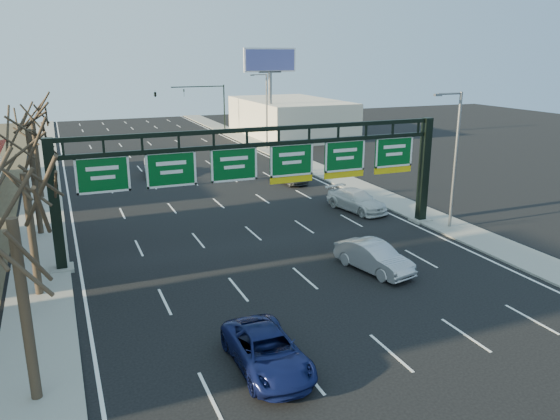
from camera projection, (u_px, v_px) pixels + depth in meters
name	position (u px, v px, depth m)	size (l,w,h in m)	color
ground	(322.00, 293.00, 26.75)	(160.00, 160.00, 0.00)	black
sidewalk_left	(42.00, 214.00, 39.79)	(3.00, 120.00, 0.12)	gray
sidewalk_right	(349.00, 183.00, 49.20)	(3.00, 120.00, 0.12)	gray
lane_markings	(212.00, 197.00, 44.51)	(21.60, 120.00, 0.01)	white
sign_gantry	(266.00, 169.00, 32.63)	(24.60, 1.20, 7.20)	black
building_right_distant	(290.00, 117.00, 77.81)	(12.00, 20.00, 5.00)	beige
tree_near	(7.00, 186.00, 16.42)	(3.60, 3.60, 8.86)	#32291C
tree_gantry	(21.00, 150.00, 24.52)	(3.60, 3.60, 8.48)	#32291C
tree_mid	(26.00, 112.00, 33.19)	(3.60, 3.60, 9.24)	#32291C
tree_far	(31.00, 105.00, 42.17)	(3.60, 3.60, 8.86)	#32291C
streetlight_near	(454.00, 154.00, 35.26)	(2.15, 0.22, 9.00)	slate
streetlight_far	(266.00, 107.00, 65.44)	(2.15, 0.22, 9.00)	slate
billboard_right	(270.00, 72.00, 69.70)	(7.00, 0.50, 12.00)	slate
traffic_signal_mast	(182.00, 97.00, 76.16)	(10.16, 0.54, 7.00)	black
car_blue_suv	(267.00, 351.00, 20.19)	(2.34, 5.07, 1.41)	#11194E
car_silver_sedan	(374.00, 257.00, 29.30)	(1.65, 4.74, 1.56)	#AEAEB2
car_white_wagon	(357.00, 200.00, 40.63)	(2.15, 5.30, 1.54)	silver
car_grey_far	(289.00, 174.00, 49.34)	(1.82, 4.51, 1.54)	#3D3F42
car_silver_distant	(154.00, 167.00, 52.31)	(1.66, 4.77, 1.57)	#BDBCC2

